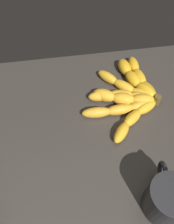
{
  "coord_description": "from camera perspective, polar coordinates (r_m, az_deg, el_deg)",
  "views": [
    {
      "loc": [
        4.0,
        31.92,
        50.58
      ],
      "look_at": [
        -1.63,
        -2.99,
        3.58
      ],
      "focal_mm": 35.4,
      "sensor_mm": 36.0,
      "label": 1
    }
  ],
  "objects": [
    {
      "name": "coffee_mug",
      "position": [
        0.51,
        20.01,
        -20.38
      ],
      "size": [
        8.94,
        12.54,
        8.79
      ],
      "color": "#262628",
      "rests_on": "ground_plane"
    },
    {
      "name": "banana_bunch",
      "position": [
        0.67,
        10.64,
        4.81
      ],
      "size": [
        23.56,
        32.31,
        3.77
      ],
      "color": "gold",
      "rests_on": "ground_plane"
    },
    {
      "name": "ground_plane",
      "position": [
        0.62,
        -1.06,
        -5.44
      ],
      "size": [
        86.03,
        62.31,
        3.71
      ],
      "primitive_type": "cube",
      "color": "#38332D"
    }
  ]
}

